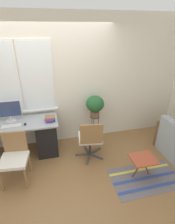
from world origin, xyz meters
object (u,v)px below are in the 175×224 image
keyboard (11,126)px  folding_stool (143,160)px  potted_plant (95,105)px  mouse (25,124)px  monitor (9,111)px  office_chair_swivel (90,138)px  desk_chair_wooden (14,156)px  plant_stand (95,121)px  book_stack (50,119)px

keyboard → folding_stool: bearing=-24.5°
keyboard → potted_plant: size_ratio=0.73×
keyboard → mouse: 0.24m
monitor → folding_stool: (2.23, -1.22, -0.62)m
mouse → office_chair_swivel: 1.27m
desk_chair_wooden → plant_stand: 1.78m
monitor → keyboard: 0.31m
book_stack → plant_stand: bearing=11.5°
mouse → potted_plant: bearing=9.4°
folding_stool → potted_plant: bearing=112.7°
keyboard → office_chair_swivel: (1.44, -0.30, -0.30)m
book_stack → desk_chair_wooden: 0.92m
monitor → desk_chair_wooden: bearing=-82.3°
book_stack → potted_plant: potted_plant is taller
keyboard → desk_chair_wooden: size_ratio=0.40×
book_stack → potted_plant: 0.99m
monitor → office_chair_swivel: (1.47, -0.52, -0.52)m
monitor → office_chair_swivel: monitor is taller
plant_stand → office_chair_swivel: bearing=-113.9°
desk_chair_wooden → monitor: bearing=104.1°
potted_plant → desk_chair_wooden: bearing=-154.5°
office_chair_swivel → folding_stool: 1.04m
keyboard → mouse: bearing=0.8°
mouse → folding_stool: mouse is taller
keyboard → potted_plant: (1.67, 0.24, 0.16)m
mouse → potted_plant: potted_plant is taller
keyboard → potted_plant: potted_plant is taller
desk_chair_wooden → plant_stand: size_ratio=1.32×
desk_chair_wooden → office_chair_swivel: 1.39m
monitor → potted_plant: 1.71m
plant_stand → desk_chair_wooden: bearing=-154.5°
desk_chair_wooden → plant_stand: bearing=31.9°
keyboard → office_chair_swivel: office_chair_swivel is taller
keyboard → desk_chair_wooden: (0.07, -0.53, -0.29)m
office_chair_swivel → potted_plant: size_ratio=1.82×
office_chair_swivel → plant_stand: size_ratio=1.33×
desk_chair_wooden → plant_stand: (1.61, 0.77, 0.06)m
mouse → folding_stool: size_ratio=0.17×
monitor → folding_stool: 2.61m
desk_chair_wooden → folding_stool: 2.18m
plant_stand → folding_stool: bearing=-67.3°
desk_chair_wooden → office_chair_swivel: office_chair_swivel is taller
keyboard → folding_stool: size_ratio=0.81×
desk_chair_wooden → potted_plant: potted_plant is taller
office_chair_swivel → potted_plant: bearing=-105.4°
monitor → office_chair_swivel: size_ratio=0.53×
mouse → office_chair_swivel: bearing=-14.2°
monitor → potted_plant: monitor is taller
folding_stool → book_stack: bearing=144.9°
folding_stool → office_chair_swivel: bearing=137.2°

